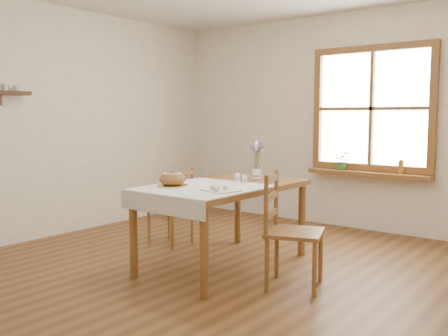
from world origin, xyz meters
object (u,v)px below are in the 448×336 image
at_px(dining_table, 224,194).
at_px(chair_right, 295,231).
at_px(chair_left, 170,206).
at_px(flower_vase, 257,175).
at_px(bread_plate, 172,186).

distance_m(dining_table, chair_right, 0.83).
distance_m(chair_left, chair_right, 1.76).
bearing_deg(chair_left, chair_right, 74.42).
bearing_deg(chair_right, flower_vase, 33.05).
bearing_deg(dining_table, chair_right, -7.56).
xyz_separation_m(dining_table, chair_left, (-0.92, 0.26, -0.26)).
height_order(bread_plate, flower_vase, flower_vase).
xyz_separation_m(chair_left, chair_right, (1.72, -0.36, 0.05)).
relative_size(bread_plate, flower_vase, 2.77).
bearing_deg(bread_plate, chair_left, 135.30).
height_order(chair_left, bread_plate, chair_left).
distance_m(chair_left, flower_vase, 1.06).
relative_size(dining_table, chair_right, 1.74).
distance_m(chair_right, bread_plate, 1.12).
relative_size(dining_table, chair_left, 1.96).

